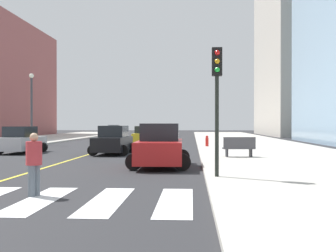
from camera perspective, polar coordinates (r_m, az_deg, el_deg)
sidewalk_kerb_east at (r=27.06m, az=15.10°, el=-3.79°), size 10.00×120.00×0.15m
lane_divider_paint at (r=46.96m, az=-4.84°, el=-2.09°), size 0.16×80.00×0.01m
parking_garage_concrete at (r=73.31m, az=20.65°, el=10.41°), size 18.00×24.00×29.64m
car_gray_nearest at (r=48.47m, az=-2.43°, el=-0.97°), size 2.71×4.29×1.90m
car_white_second at (r=63.15m, az=-7.65°, el=-0.71°), size 2.59×4.05×1.78m
car_red_third at (r=18.83m, az=-1.15°, el=-2.94°), size 2.91×4.60×2.03m
car_silver_fourth at (r=29.27m, az=-20.04°, el=-1.96°), size 2.66×4.17×1.83m
car_green_fifth at (r=63.35m, az=-0.92°, el=-0.65°), size 2.67×4.26×1.90m
car_black_sixth at (r=26.78m, az=-7.80°, el=-2.10°), size 2.71×4.27×1.88m
car_yellow_seventh at (r=38.93m, az=-3.53°, el=-1.40°), size 2.51×3.98×1.77m
traffic_light_near_corner at (r=14.43m, az=6.96°, el=5.68°), size 0.36×0.41×4.58m
park_bench at (r=22.99m, az=10.03°, el=-2.99°), size 1.83×0.68×1.12m
pedestrian_crossing at (r=11.89m, az=-18.47°, el=-4.79°), size 0.44×0.44×1.77m
fire_hydrant at (r=33.26m, az=5.55°, el=-2.13°), size 0.26×0.26×0.89m
street_lamp at (r=40.15m, az=-18.78°, el=3.30°), size 0.44×0.44×6.59m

